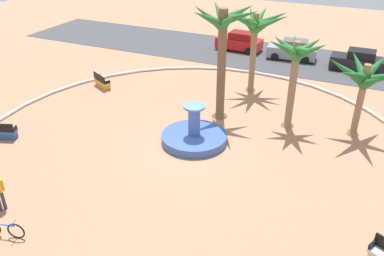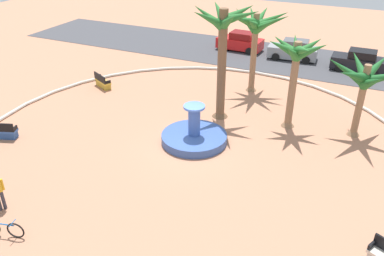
{
  "view_description": "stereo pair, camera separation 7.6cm",
  "coord_description": "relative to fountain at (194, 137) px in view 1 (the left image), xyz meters",
  "views": [
    {
      "loc": [
        7.66,
        -16.48,
        11.01
      ],
      "look_at": [
        -0.01,
        0.13,
        1.0
      ],
      "focal_mm": 37.13,
      "sensor_mm": 36.0,
      "label": 1
    },
    {
      "loc": [
        7.73,
        -16.44,
        11.01
      ],
      "look_at": [
        -0.01,
        0.13,
        1.0
      ],
      "focal_mm": 37.13,
      "sensor_mm": 36.0,
      "label": 2
    }
  ],
  "objects": [
    {
      "name": "parked_car_third",
      "position": [
        7.03,
        15.34,
        0.47
      ],
      "size": [
        4.01,
        1.93,
        1.67
      ],
      "color": "black",
      "rests_on": "ground"
    },
    {
      "name": "fountain",
      "position": [
        0.0,
        0.0,
        0.0
      ],
      "size": [
        3.55,
        3.55,
        2.17
      ],
      "color": "#38569E",
      "rests_on": "ground"
    },
    {
      "name": "ground_plane",
      "position": [
        0.02,
        -0.44,
        -0.31
      ],
      "size": [
        80.0,
        80.0,
        0.0
      ],
      "primitive_type": "plane",
      "color": "tan"
    },
    {
      "name": "parked_car_leftmost",
      "position": [
        -3.05,
        16.44,
        0.47
      ],
      "size": [
        4.07,
        2.05,
        1.67
      ],
      "color": "red",
      "rests_on": "ground"
    },
    {
      "name": "parked_car_second",
      "position": [
        1.78,
        15.95,
        0.47
      ],
      "size": [
        4.12,
        2.16,
        1.67
      ],
      "color": "gray",
      "rests_on": "ground"
    },
    {
      "name": "plaza_curb",
      "position": [
        0.02,
        -0.44,
        -0.21
      ],
      "size": [
        23.76,
        23.76,
        0.2
      ],
      "primitive_type": "torus",
      "color": "silver",
      "rests_on": "ground"
    },
    {
      "name": "palm_tree_far_side",
      "position": [
        4.17,
        3.95,
        3.69
      ],
      "size": [
        3.25,
        3.17,
        5.28
      ],
      "color": "#8E6B4C",
      "rests_on": "ground"
    },
    {
      "name": "bench_east",
      "position": [
        -9.72,
        -4.09,
        0.04
      ],
      "size": [
        1.67,
        1.03,
        1.0
      ],
      "color": "#335BA8",
      "rests_on": "ground"
    },
    {
      "name": "bicycle_red_frame",
      "position": [
        -3.61,
        -9.57,
        0.07
      ],
      "size": [
        1.68,
        0.57,
        0.94
      ],
      "color": "black",
      "rests_on": "ground"
    },
    {
      "name": "palm_tree_mid_plaza",
      "position": [
        0.16,
        3.45,
        4.51
      ],
      "size": [
        3.91,
        3.48,
        6.73
      ],
      "color": "brown",
      "rests_on": "ground"
    },
    {
      "name": "street_asphalt",
      "position": [
        0.02,
        15.84,
        -0.3
      ],
      "size": [
        48.0,
        8.0,
        0.03
      ],
      "primitive_type": "cube",
      "color": "#424247",
      "rests_on": "ground"
    },
    {
      "name": "bench_southeast",
      "position": [
        -9.07,
        4.18,
        0.04
      ],
      "size": [
        1.65,
        1.17,
        1.0
      ],
      "color": "gold",
      "rests_on": "ground"
    },
    {
      "name": "palm_tree_by_curb",
      "position": [
        0.64,
        8.11,
        4.14
      ],
      "size": [
        4.34,
        4.43,
        5.59
      ],
      "color": "#8E6B4C",
      "rests_on": "ground"
    },
    {
      "name": "palm_tree_near_fountain",
      "position": [
        7.73,
        4.49,
        3.02
      ],
      "size": [
        4.34,
        4.22,
        4.39
      ],
      "color": "#8E6B4C",
      "rests_on": "ground"
    }
  ]
}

